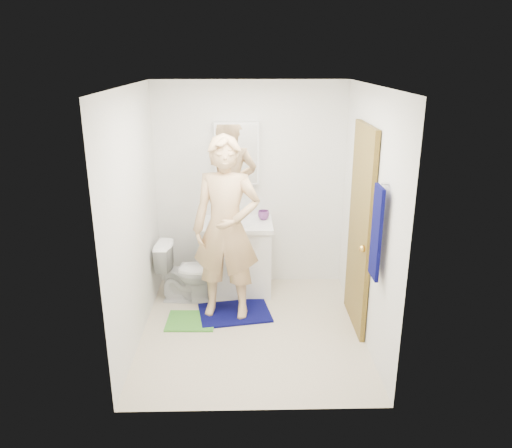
{
  "coord_description": "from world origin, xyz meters",
  "views": [
    {
      "loc": [
        -0.06,
        -4.44,
        2.66
      ],
      "look_at": [
        0.05,
        0.25,
        1.06
      ],
      "focal_mm": 35.0,
      "sensor_mm": 36.0,
      "label": 1
    }
  ],
  "objects_px": {
    "man": "(226,229)",
    "toothbrush_cup": "(264,215)",
    "towel": "(377,233)",
    "medicine_cabinet": "(237,153)",
    "toilet": "(188,272)",
    "vanity_cabinet": "(238,259)",
    "soap_dispenser": "(216,216)"
  },
  "relations": [
    {
      "from": "man",
      "to": "toothbrush_cup",
      "type": "bearing_deg",
      "value": 67.98
    },
    {
      "from": "towel",
      "to": "toothbrush_cup",
      "type": "xyz_separation_m",
      "value": [
        -0.88,
        1.59,
        -0.35
      ]
    },
    {
      "from": "medicine_cabinet",
      "to": "toilet",
      "type": "xyz_separation_m",
      "value": [
        -0.56,
        -0.44,
        -1.26
      ]
    },
    {
      "from": "towel",
      "to": "toothbrush_cup",
      "type": "distance_m",
      "value": 1.85
    },
    {
      "from": "vanity_cabinet",
      "to": "towel",
      "type": "xyz_separation_m",
      "value": [
        1.18,
        -1.48,
        0.85
      ]
    },
    {
      "from": "towel",
      "to": "toilet",
      "type": "distance_m",
      "value": 2.34
    },
    {
      "from": "medicine_cabinet",
      "to": "man",
      "type": "height_order",
      "value": "medicine_cabinet"
    },
    {
      "from": "vanity_cabinet",
      "to": "man",
      "type": "distance_m",
      "value": 0.82
    },
    {
      "from": "soap_dispenser",
      "to": "towel",
      "type": "bearing_deg",
      "value": -45.16
    },
    {
      "from": "man",
      "to": "towel",
      "type": "bearing_deg",
      "value": -26.51
    },
    {
      "from": "vanity_cabinet",
      "to": "towel",
      "type": "relative_size",
      "value": 1.0
    },
    {
      "from": "medicine_cabinet",
      "to": "soap_dispenser",
      "type": "height_order",
      "value": "medicine_cabinet"
    },
    {
      "from": "medicine_cabinet",
      "to": "towel",
      "type": "distance_m",
      "value": 2.11
    },
    {
      "from": "towel",
      "to": "man",
      "type": "xyz_separation_m",
      "value": [
        -1.28,
        0.91,
        -0.27
      ]
    },
    {
      "from": "medicine_cabinet",
      "to": "toothbrush_cup",
      "type": "relative_size",
      "value": 5.29
    },
    {
      "from": "soap_dispenser",
      "to": "man",
      "type": "bearing_deg",
      "value": -75.77
    },
    {
      "from": "toothbrush_cup",
      "to": "man",
      "type": "relative_size",
      "value": 0.07
    },
    {
      "from": "vanity_cabinet",
      "to": "toilet",
      "type": "bearing_deg",
      "value": -158.97
    },
    {
      "from": "toilet",
      "to": "toothbrush_cup",
      "type": "bearing_deg",
      "value": -64.64
    },
    {
      "from": "toothbrush_cup",
      "to": "towel",
      "type": "bearing_deg",
      "value": -60.99
    },
    {
      "from": "man",
      "to": "soap_dispenser",
      "type": "bearing_deg",
      "value": 112.96
    },
    {
      "from": "soap_dispenser",
      "to": "man",
      "type": "height_order",
      "value": "man"
    },
    {
      "from": "toilet",
      "to": "towel",
      "type": "bearing_deg",
      "value": -121.01
    },
    {
      "from": "toothbrush_cup",
      "to": "soap_dispenser",
      "type": "bearing_deg",
      "value": -162.93
    },
    {
      "from": "soap_dispenser",
      "to": "medicine_cabinet",
      "type": "bearing_deg",
      "value": 50.68
    },
    {
      "from": "soap_dispenser",
      "to": "toilet",
      "type": "bearing_deg",
      "value": -154.76
    },
    {
      "from": "vanity_cabinet",
      "to": "towel",
      "type": "bearing_deg",
      "value": -51.53
    },
    {
      "from": "towel",
      "to": "man",
      "type": "bearing_deg",
      "value": 144.76
    },
    {
      "from": "man",
      "to": "medicine_cabinet",
      "type": "bearing_deg",
      "value": 91.31
    },
    {
      "from": "vanity_cabinet",
      "to": "man",
      "type": "height_order",
      "value": "man"
    },
    {
      "from": "toothbrush_cup",
      "to": "man",
      "type": "distance_m",
      "value": 0.79
    },
    {
      "from": "toothbrush_cup",
      "to": "medicine_cabinet",
      "type": "bearing_deg",
      "value": 157.74
    }
  ]
}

